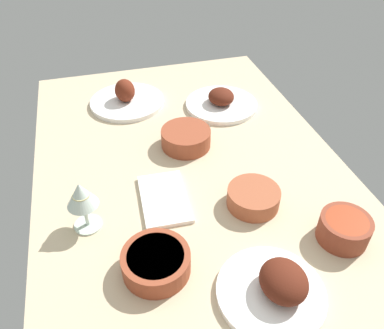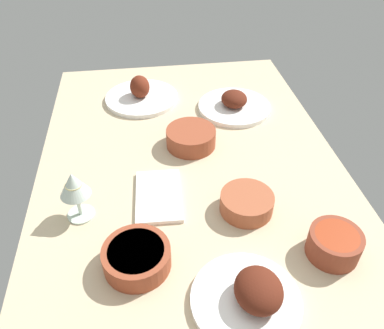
{
  "view_description": "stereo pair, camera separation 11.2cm",
  "coord_description": "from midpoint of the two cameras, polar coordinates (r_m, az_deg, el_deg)",
  "views": [
    {
      "loc": [
        83.19,
        -22.95,
        77.67
      ],
      "look_at": [
        0.0,
        0.0,
        6.0
      ],
      "focal_mm": 36.11,
      "sensor_mm": 36.0,
      "label": 1
    },
    {
      "loc": [
        85.46,
        -11.98,
        77.67
      ],
      "look_at": [
        0.0,
        0.0,
        6.0
      ],
      "focal_mm": 36.11,
      "sensor_mm": 36.0,
      "label": 2
    }
  ],
  "objects": [
    {
      "name": "bowl_soup",
      "position": [
        0.88,
        -4.51,
        -13.62
      ],
      "size": [
        15.4,
        15.4,
        5.28
      ],
      "color": "brown",
      "rests_on": "dining_table"
    },
    {
      "name": "bowl_sauce",
      "position": [
        0.98,
        23.48,
        -10.8
      ],
      "size": [
        12.14,
        12.14,
        6.47
      ],
      "color": "brown",
      "rests_on": "dining_table"
    },
    {
      "name": "dining_table",
      "position": [
        1.15,
        2.8,
        -1.65
      ],
      "size": [
        140.0,
        90.0,
        4.0
      ],
      "primitive_type": "cube",
      "color": "#C6B28E",
      "rests_on": "ground"
    },
    {
      "name": "bowl_cream",
      "position": [
        1.01,
        11.25,
        -5.64
      ],
      "size": [
        13.83,
        13.83,
        4.94
      ],
      "color": "#A35133",
      "rests_on": "dining_table"
    },
    {
      "name": "plate_center_main",
      "position": [
        0.85,
        12.74,
        -18.59
      ],
      "size": [
        23.15,
        23.15,
        8.03
      ],
      "color": "white",
      "rests_on": "dining_table"
    },
    {
      "name": "plate_far_side",
      "position": [
        1.46,
        -5.31,
        10.17
      ],
      "size": [
        26.9,
        26.9,
        9.43
      ],
      "color": "white",
      "rests_on": "dining_table"
    },
    {
      "name": "folded_napkin",
      "position": [
        1.04,
        -1.89,
        -4.78
      ],
      "size": [
        20.3,
        13.1,
        1.2
      ],
      "primitive_type": "cube",
      "rotation": [
        0.0,
        0.0,
        -0.05
      ],
      "color": "white",
      "rests_on": "dining_table"
    },
    {
      "name": "bowl_pasta",
      "position": [
        1.21,
        2.5,
        3.97
      ],
      "size": [
        15.51,
        15.51,
        5.73
      ],
      "color": "brown",
      "rests_on": "dining_table"
    },
    {
      "name": "wine_glass",
      "position": [
        0.96,
        -13.89,
        -3.34
      ],
      "size": [
        7.6,
        7.6,
        14.0
      ],
      "color": "silver",
      "rests_on": "dining_table"
    },
    {
      "name": "plate_near_viewer",
      "position": [
        1.41,
        8.55,
        8.7
      ],
      "size": [
        25.9,
        25.9,
        6.91
      ],
      "color": "white",
      "rests_on": "dining_table"
    }
  ]
}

